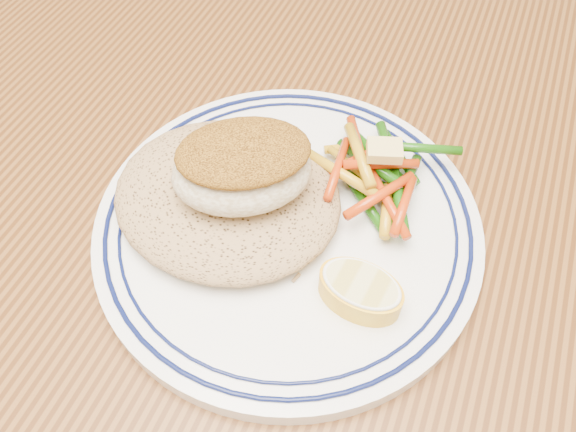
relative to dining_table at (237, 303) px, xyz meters
The scene contains 7 objects.
dining_table is the anchor object (origin of this frame).
plate 0.11m from the dining_table, 28.43° to the left, with size 0.26×0.26×0.02m.
rice_pilaf 0.13m from the dining_table, 106.11° to the left, with size 0.15×0.14×0.03m, color #95744A.
fish_fillet 0.16m from the dining_table, 63.71° to the left, with size 0.11×0.10×0.04m.
vegetable_pile 0.17m from the dining_table, 40.54° to the left, with size 0.10×0.10×0.03m.
butter_pat 0.18m from the dining_table, 41.82° to the left, with size 0.02×0.02×0.01m, color #E6CA70.
lemon_wedge 0.16m from the dining_table, 10.25° to the right, with size 0.06×0.05×0.02m.
Camera 1 is at (0.12, -0.18, 1.07)m, focal length 35.00 mm.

